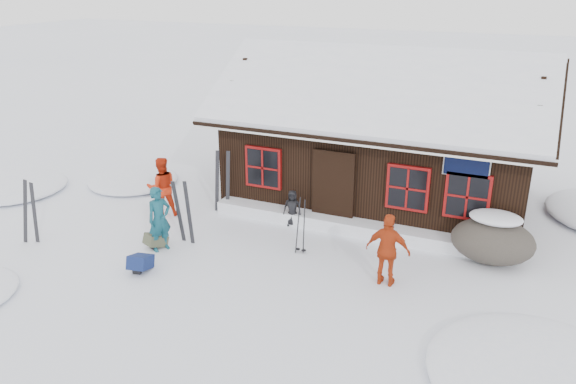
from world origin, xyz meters
name	(u,v)px	position (x,y,z in m)	size (l,w,h in m)	color
ground	(261,259)	(0.00, 0.00, 0.00)	(120.00, 120.00, 0.00)	white
mountain_hut	(383,146)	(1.50, 4.98, 1.58)	(8.90, 6.09, 4.42)	black
snow_drift	(352,226)	(1.50, 2.25, 0.17)	(7.60, 0.60, 0.35)	white
snow_mounds	(353,239)	(1.65, 1.86, 0.00)	(20.60, 13.20, 0.48)	white
skier_teal	(159,219)	(-2.41, -0.51, 0.80)	(0.58, 0.38, 1.59)	#124855
skier_orange_left	(162,187)	(-3.59, 1.25, 0.83)	(0.81, 0.63, 1.66)	red
skier_orange_right	(388,250)	(2.95, 0.05, 0.81)	(0.94, 0.39, 1.61)	#B43512
skier_crouched	(292,208)	(-0.09, 2.06, 0.48)	(0.47, 0.31, 0.97)	black
boulder	(493,240)	(4.90, 2.03, 0.55)	(1.86, 1.40, 1.09)	#4A443B
ski_pair_left	(30,213)	(-5.50, -1.47, 0.80)	(0.60, 0.17, 1.69)	black
ski_pair_mid	(184,213)	(-2.12, 0.08, 0.77)	(0.52, 0.16, 1.64)	black
ski_pair_right	(222,182)	(-2.25, 2.20, 0.85)	(0.46, 0.22, 1.80)	black
ski_poles	(301,227)	(0.73, 0.66, 0.68)	(0.26, 0.13, 1.44)	black
backpack_blue	(141,265)	(-2.20, -1.58, 0.15)	(0.42, 0.55, 0.30)	navy
backpack_olive	(156,242)	(-2.59, -0.48, 0.13)	(0.37, 0.49, 0.26)	#484B36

